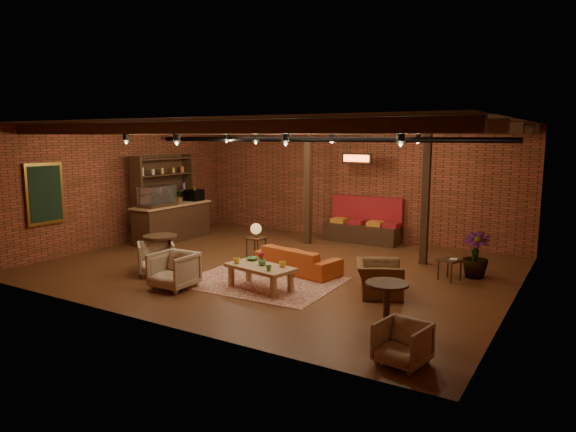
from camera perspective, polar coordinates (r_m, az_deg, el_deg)
The scene contains 29 objects.
floor at distance 11.72m, azimuth -1.44°, elevation -5.62°, with size 10.00×10.00×0.00m, color #39210E.
ceiling at distance 11.35m, azimuth -1.50°, elevation 10.21°, with size 10.00×8.00×0.02m, color black.
wall_back at distance 14.93m, azimuth 6.88°, elevation 3.68°, with size 10.00×0.02×3.20m, color brown.
wall_front at distance 8.38m, azimuth -16.42°, elevation -0.65°, with size 10.00×0.02×3.20m, color brown.
wall_left at distance 14.73m, azimuth -18.08°, elevation 3.24°, with size 0.02×8.00×3.20m, color brown.
wall_right at distance 9.71m, azimuth 24.22°, elevation 0.19°, with size 0.02×8.00×3.20m, color brown.
ceiling_beams at distance 11.35m, azimuth -1.50°, elevation 9.61°, with size 9.80×6.40×0.22m, color black, non-canonical shape.
ceiling_pipe at distance 12.73m, azimuth 2.45°, elevation 8.49°, with size 0.12×0.12×9.60m, color black.
post_left at distance 13.95m, azimuth 2.24°, elevation 3.38°, with size 0.16×0.16×3.20m, color black.
post_right at distance 12.09m, azimuth 15.06°, elevation 2.23°, with size 0.16×0.16×3.20m, color black.
service_counter at distance 14.85m, azimuth -12.75°, elevation 0.39°, with size 0.80×2.50×1.60m, color black, non-canonical shape.
plant_counter at distance 14.87m, azimuth -11.99°, elevation 2.06°, with size 0.35×0.39×0.30m, color #337F33.
shelving_hutch at distance 15.15m, azimuth -13.63°, elevation 2.05°, with size 0.52×2.00×2.40m, color black, non-canonical shape.
chalkboard_menu at distance 13.30m, azimuth -25.40°, elevation 2.26°, with size 0.08×0.96×1.46m, color black.
banquette at distance 14.43m, azimuth 8.23°, elevation -0.93°, with size 2.10×0.70×1.00m, color maroon, non-canonical shape.
service_sign at distance 13.82m, azimuth 7.66°, elevation 6.37°, with size 0.86×0.06×0.30m, color #FF5219.
ceiling_spotlights at distance 11.35m, azimuth -1.49°, elevation 8.50°, with size 6.40×4.40×0.28m, color black, non-canonical shape.
rug at distance 10.52m, azimuth -2.87°, elevation -7.30°, with size 3.00×2.29×0.01m, color maroon.
sofa at distance 11.17m, azimuth 1.08°, elevation -4.87°, with size 1.93×0.75×0.56m, color #A84417.
coffee_table at distance 9.95m, azimuth -3.12°, elevation -5.81°, with size 1.46×0.90×0.72m.
side_table_lamp at distance 12.46m, azimuth -3.58°, elevation -1.73°, with size 0.42×0.42×0.85m.
round_table_left at distance 11.70m, azimuth -13.97°, elevation -3.30°, with size 0.74×0.74×0.77m.
armchair_a at distance 11.38m, azimuth -14.45°, elevation -4.37°, with size 0.74×0.70×0.76m, color beige.
armchair_b at distance 10.23m, azimuth -12.57°, elevation -5.73°, with size 0.76×0.71×0.78m, color beige.
armchair_right at distance 9.73m, azimuth 10.09°, elevation -6.26°, with size 0.96×0.62×0.84m, color brown.
side_table_book at distance 11.06m, azimuth 17.54°, elevation -4.77°, with size 0.51×0.51×0.46m.
round_table_right at distance 7.97m, azimuth 10.92°, elevation -9.02°, with size 0.65×0.65×0.76m.
armchair_far at distance 6.97m, azimuth 12.60°, elevation -13.43°, with size 0.61×0.57×0.62m, color beige.
plant_tall at distance 11.25m, azimuth 20.36°, elevation 0.70°, with size 1.62×1.62×2.89m, color #4C7F4C.
Camera 1 is at (6.14, -9.55, 2.93)m, focal length 32.00 mm.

